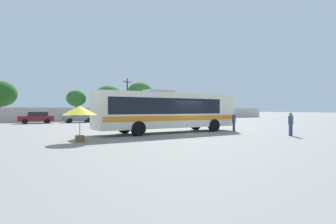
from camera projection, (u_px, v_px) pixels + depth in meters
ground_plane at (134, 126)px, 29.43m from camera, size 300.00×300.00×0.00m
perimeter_wall at (94, 114)px, 43.36m from camera, size 80.00×0.30×2.12m
coach_bus_cream_orange at (167, 110)px, 20.98m from camera, size 11.89×2.84×3.35m
attendant_by_bus_door at (234, 121)px, 22.35m from camera, size 0.40×0.40×1.57m
passenger_waiting_on_apron at (291, 123)px, 18.46m from camera, size 0.37×0.37×1.63m
vendor_umbrella_near_gate_yellow at (80, 111)px, 15.08m from camera, size 1.92×1.92×2.06m
parked_car_second_maroon at (36, 117)px, 35.03m from camera, size 4.26×2.02×1.52m
parked_car_third_grey at (79, 117)px, 37.54m from camera, size 4.16×2.02×1.48m
parked_car_rightmost_maroon at (115, 116)px, 40.74m from camera, size 4.65×2.11×1.41m
utility_pole_near at (127, 98)px, 48.19m from camera, size 1.80×0.34×7.45m
roadside_tree_left at (0, 94)px, 38.89m from camera, size 4.49×4.49×6.06m
roadside_tree_midleft at (76, 98)px, 45.20m from camera, size 3.26×3.26×5.14m
roadside_tree_midright at (109, 98)px, 47.65m from camera, size 5.04×5.04×6.13m
roadside_tree_right at (140, 93)px, 50.30m from camera, size 4.73×4.73×7.04m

